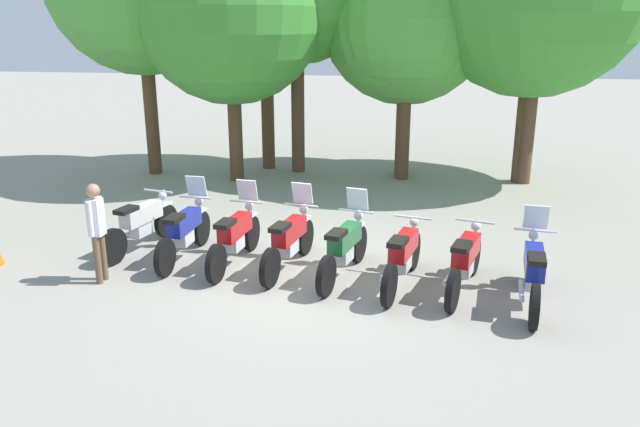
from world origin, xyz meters
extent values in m
plane|color=gray|center=(0.00, 0.00, 0.00)|extent=(80.00, 80.00, 0.00)
cylinder|color=black|center=(-3.17, 1.42, 0.32)|extent=(0.24, 0.65, 0.64)
cylinder|color=black|center=(-3.51, -0.10, 0.32)|extent=(0.24, 0.65, 0.64)
cube|color=silver|center=(-3.17, 1.42, 0.66)|extent=(0.20, 0.38, 0.04)
cube|color=silver|center=(-3.33, 0.71, 0.67)|extent=(0.47, 0.98, 0.30)
cube|color=silver|center=(-3.34, 0.66, 0.40)|extent=(0.30, 0.44, 0.24)
cube|color=black|center=(-3.42, 0.32, 0.86)|extent=(0.33, 0.48, 0.08)
cylinder|color=silver|center=(-3.19, 1.33, 0.64)|extent=(0.10, 0.23, 0.64)
cylinder|color=silver|center=(-3.21, 1.24, 0.97)|extent=(0.61, 0.17, 0.04)
sphere|color=silver|center=(-3.18, 1.37, 0.85)|extent=(0.19, 0.19, 0.16)
cylinder|color=silver|center=(-3.56, 0.40, 0.34)|extent=(0.22, 0.70, 0.07)
cylinder|color=black|center=(-2.34, 1.09, 0.32)|extent=(0.14, 0.64, 0.64)
cylinder|color=black|center=(-2.43, -0.46, 0.32)|extent=(0.14, 0.64, 0.64)
cube|color=silver|center=(-2.34, 1.09, 0.66)|extent=(0.14, 0.37, 0.04)
cube|color=navy|center=(-2.38, 0.37, 0.67)|extent=(0.31, 0.96, 0.30)
cube|color=silver|center=(-2.39, 0.32, 0.40)|extent=(0.24, 0.41, 0.24)
cube|color=black|center=(-2.41, -0.03, 0.86)|extent=(0.26, 0.45, 0.08)
cylinder|color=silver|center=(-2.35, 1.00, 0.64)|extent=(0.06, 0.23, 0.64)
cylinder|color=silver|center=(-2.35, 0.91, 0.97)|extent=(0.62, 0.07, 0.04)
sphere|color=silver|center=(-2.34, 1.04, 0.85)|extent=(0.17, 0.17, 0.16)
cylinder|color=silver|center=(-2.56, 0.03, 0.34)|extent=(0.11, 0.70, 0.07)
cube|color=silver|center=(-2.35, 0.97, 1.17)|extent=(0.37, 0.15, 0.39)
cylinder|color=black|center=(-1.34, 0.95, 0.32)|extent=(0.17, 0.65, 0.64)
cylinder|color=black|center=(-1.52, -0.59, 0.32)|extent=(0.17, 0.65, 0.64)
cube|color=silver|center=(-1.34, 0.95, 0.66)|extent=(0.16, 0.37, 0.04)
cube|color=red|center=(-1.43, 0.23, 0.67)|extent=(0.37, 0.97, 0.30)
cube|color=silver|center=(-1.43, 0.18, 0.40)|extent=(0.26, 0.42, 0.24)
cube|color=black|center=(-1.47, -0.16, 0.86)|extent=(0.29, 0.46, 0.08)
cylinder|color=silver|center=(-1.35, 0.87, 0.64)|extent=(0.08, 0.23, 0.64)
cylinder|color=silver|center=(-1.36, 0.78, 0.97)|extent=(0.62, 0.11, 0.04)
sphere|color=silver|center=(-1.35, 0.91, 0.85)|extent=(0.18, 0.18, 0.16)
cylinder|color=silver|center=(-1.62, -0.10, 0.34)|extent=(0.15, 0.70, 0.07)
cube|color=silver|center=(-1.36, 0.84, 1.17)|extent=(0.37, 0.17, 0.39)
cylinder|color=black|center=(-0.33, 0.89, 0.32)|extent=(0.22, 0.65, 0.64)
cylinder|color=black|center=(-0.62, -0.63, 0.32)|extent=(0.22, 0.65, 0.64)
cube|color=silver|center=(-0.33, 0.89, 0.66)|extent=(0.19, 0.38, 0.04)
cube|color=red|center=(-0.47, 0.18, 0.67)|extent=(0.43, 0.98, 0.30)
cube|color=silver|center=(-0.48, 0.13, 0.40)|extent=(0.29, 0.43, 0.24)
cube|color=black|center=(-0.54, -0.21, 0.86)|extent=(0.32, 0.48, 0.08)
cylinder|color=silver|center=(-0.35, 0.80, 0.64)|extent=(0.09, 0.23, 0.64)
cylinder|color=silver|center=(-0.37, 0.72, 0.97)|extent=(0.62, 0.15, 0.04)
sphere|color=silver|center=(-0.34, 0.84, 0.85)|extent=(0.19, 0.19, 0.16)
cylinder|color=silver|center=(-0.69, -0.13, 0.34)|extent=(0.20, 0.70, 0.07)
cube|color=silver|center=(-0.35, 0.78, 1.17)|extent=(0.38, 0.20, 0.39)
cylinder|color=black|center=(0.66, 0.68, 0.32)|extent=(0.24, 0.65, 0.64)
cylinder|color=black|center=(0.30, -0.83, 0.32)|extent=(0.24, 0.65, 0.64)
cube|color=silver|center=(0.66, 0.68, 0.66)|extent=(0.20, 0.38, 0.04)
cube|color=#1E6033|center=(0.49, -0.03, 0.67)|extent=(0.47, 0.98, 0.30)
cube|color=silver|center=(0.48, -0.08, 0.40)|extent=(0.31, 0.44, 0.24)
cube|color=black|center=(0.40, -0.42, 0.86)|extent=(0.33, 0.48, 0.08)
cylinder|color=silver|center=(0.64, 0.59, 0.64)|extent=(0.10, 0.23, 0.64)
cylinder|color=silver|center=(0.61, 0.50, 0.97)|extent=(0.61, 0.18, 0.04)
sphere|color=silver|center=(0.64, 0.63, 0.85)|extent=(0.19, 0.19, 0.16)
cylinder|color=silver|center=(0.25, -0.33, 0.34)|extent=(0.23, 0.70, 0.07)
cube|color=silver|center=(0.63, 0.56, 1.17)|extent=(0.38, 0.21, 0.39)
cylinder|color=black|center=(1.60, 0.47, 0.32)|extent=(0.24, 0.65, 0.64)
cylinder|color=black|center=(1.26, -1.04, 0.32)|extent=(0.24, 0.65, 0.64)
cube|color=silver|center=(1.60, 0.47, 0.66)|extent=(0.20, 0.38, 0.04)
cube|color=red|center=(1.44, -0.24, 0.67)|extent=(0.46, 0.98, 0.30)
cube|color=silver|center=(1.43, -0.29, 0.40)|extent=(0.30, 0.44, 0.24)
cube|color=black|center=(1.36, -0.63, 0.86)|extent=(0.33, 0.48, 0.08)
cylinder|color=silver|center=(1.58, 0.38, 0.64)|extent=(0.10, 0.23, 0.64)
cylinder|color=silver|center=(1.56, 0.29, 0.97)|extent=(0.61, 0.17, 0.04)
sphere|color=silver|center=(1.59, 0.42, 0.85)|extent=(0.19, 0.19, 0.16)
cylinder|color=silver|center=(1.21, -0.54, 0.34)|extent=(0.22, 0.70, 0.07)
cylinder|color=black|center=(2.60, 0.41, 0.32)|extent=(0.27, 0.64, 0.64)
cylinder|color=black|center=(2.18, -1.09, 0.32)|extent=(0.27, 0.64, 0.64)
cube|color=silver|center=(2.60, 0.41, 0.66)|extent=(0.21, 0.38, 0.04)
cube|color=red|center=(2.40, -0.29, 0.67)|extent=(0.51, 0.98, 0.30)
cube|color=silver|center=(2.39, -0.34, 0.40)|extent=(0.32, 0.44, 0.24)
cube|color=black|center=(2.29, -0.68, 0.86)|extent=(0.35, 0.49, 0.08)
cylinder|color=silver|center=(2.57, 0.32, 0.64)|extent=(0.11, 0.23, 0.64)
cylinder|color=silver|center=(2.55, 0.23, 0.97)|extent=(0.61, 0.20, 0.04)
sphere|color=silver|center=(2.58, 0.36, 0.85)|extent=(0.20, 0.20, 0.16)
cylinder|color=silver|center=(2.15, -0.59, 0.34)|extent=(0.26, 0.69, 0.07)
cylinder|color=black|center=(3.44, 0.08, 0.32)|extent=(0.18, 0.65, 0.64)
cylinder|color=black|center=(3.24, -1.46, 0.32)|extent=(0.18, 0.65, 0.64)
cube|color=silver|center=(3.44, 0.08, 0.66)|extent=(0.16, 0.37, 0.04)
cube|color=navy|center=(3.35, -0.64, 0.67)|extent=(0.38, 0.98, 0.30)
cube|color=silver|center=(3.34, -0.69, 0.40)|extent=(0.27, 0.42, 0.24)
cube|color=black|center=(3.30, -1.04, 0.86)|extent=(0.29, 0.47, 0.08)
cylinder|color=silver|center=(3.43, -0.01, 0.64)|extent=(0.08, 0.23, 0.64)
cylinder|color=silver|center=(3.42, -0.10, 0.97)|extent=(0.62, 0.11, 0.04)
sphere|color=silver|center=(3.43, 0.03, 0.85)|extent=(0.18, 0.18, 0.16)
cylinder|color=silver|center=(3.14, -0.97, 0.34)|extent=(0.16, 0.70, 0.07)
cube|color=silver|center=(3.42, -0.04, 1.17)|extent=(0.37, 0.18, 0.39)
cylinder|color=brown|center=(-3.36, -0.74, 0.40)|extent=(0.11, 0.11, 0.79)
cylinder|color=brown|center=(-3.36, -0.91, 0.40)|extent=(0.11, 0.11, 0.79)
cube|color=silver|center=(-3.36, -0.83, 1.09)|extent=(0.21, 0.23, 0.59)
cylinder|color=silver|center=(-3.35, -0.67, 1.10)|extent=(0.08, 0.08, 0.56)
cylinder|color=silver|center=(-3.36, -0.99, 1.10)|extent=(0.08, 0.08, 0.56)
sphere|color=#A87A5B|center=(-3.36, -0.83, 1.52)|extent=(0.22, 0.22, 0.21)
cylinder|color=brown|center=(-5.55, 6.50, 1.69)|extent=(0.36, 0.36, 3.38)
cylinder|color=brown|center=(-3.08, 6.07, 1.35)|extent=(0.36, 0.36, 2.71)
sphere|color=#3D8E33|center=(-3.08, 6.07, 4.37)|extent=(4.75, 4.75, 4.75)
cylinder|color=brown|center=(-2.58, 7.61, 1.87)|extent=(0.36, 0.36, 3.74)
cylinder|color=brown|center=(-1.66, 7.33, 1.80)|extent=(0.36, 0.36, 3.61)
cylinder|color=brown|center=(1.23, 6.87, 1.39)|extent=(0.36, 0.36, 2.78)
sphere|color=#4C9E3D|center=(1.23, 6.87, 4.10)|extent=(3.75, 3.75, 3.75)
cylinder|color=brown|center=(1.20, 7.41, 1.29)|extent=(0.36, 0.36, 2.58)
sphere|color=#4C9E3D|center=(1.20, 7.41, 4.14)|extent=(4.47, 4.47, 4.47)
cylinder|color=brown|center=(4.28, 7.01, 1.51)|extent=(0.36, 0.36, 3.01)
cylinder|color=brown|center=(4.38, 6.89, 1.40)|extent=(0.36, 0.36, 2.79)
sphere|color=#236623|center=(4.38, 6.89, 4.04)|extent=(3.57, 3.57, 3.57)
camera|label=1|loc=(1.53, -9.47, 4.01)|focal=34.83mm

